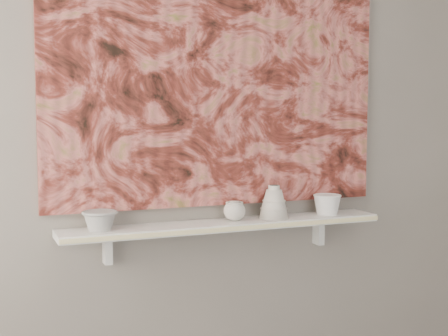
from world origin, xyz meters
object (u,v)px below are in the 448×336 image
painting (219,76)px  bell_vessel (274,202)px  bowl_grey (100,220)px  bowl_white (327,204)px  shelf (226,225)px  cup_cream (234,211)px

painting → bell_vessel: (0.23, -0.08, -0.54)m
bowl_grey → bowl_white: 1.03m
bowl_grey → bowl_white: bowl_white is taller
bowl_white → painting: bearing=170.8°
shelf → bowl_grey: size_ratio=10.13×
shelf → bowl_white: size_ratio=11.13×
painting → bowl_grey: 0.78m
painting → bowl_white: bearing=-9.2°
bowl_grey → shelf: bearing=0.0°
painting → bell_vessel: painting is taller
shelf → bell_vessel: (0.23, 0.00, 0.09)m
bowl_grey → bowl_white: (1.03, 0.00, 0.01)m
shelf → painting: painting is taller
cup_cream → bell_vessel: size_ratio=0.65×
painting → bell_vessel: bearing=-19.7°
bowl_white → bell_vessel: bearing=180.0°
bowl_grey → bell_vessel: 0.76m
bowl_white → cup_cream: bearing=180.0°
bell_vessel → bowl_white: (0.27, 0.00, -0.03)m
bowl_grey → bell_vessel: bell_vessel is taller
shelf → bowl_grey: (-0.53, 0.00, 0.05)m
shelf → bowl_white: 0.50m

